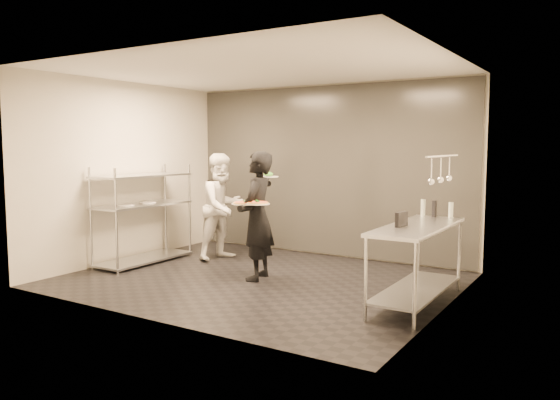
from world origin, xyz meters
The scene contains 13 objects.
room_shell centered at (0.00, 1.18, 1.40)m, with size 5.00×4.00×2.80m.
pass_rack centered at (-2.15, 0.00, 0.77)m, with size 0.60×1.60×1.50m.
prep_counter centered at (2.18, 0.00, 0.63)m, with size 0.60×1.80×0.92m.
utensil_rail centered at (2.43, 0.00, 1.55)m, with size 0.07×1.20×0.31m.
waiter centered at (-0.03, 0.03, 0.87)m, with size 0.63×0.41×1.73m, color black.
chef centered at (-1.26, 0.84, 0.84)m, with size 0.82×0.64×1.68m, color white.
pizza_plate_near centered at (-0.12, -0.13, 1.05)m, with size 0.35×0.35×0.05m.
pizza_plate_far centered at (0.11, -0.17, 1.07)m, with size 0.32×0.32×0.05m.
salad_plate centered at (-0.07, 0.37, 1.40)m, with size 0.28×0.28×0.07m.
pos_monitor centered at (2.06, -0.20, 1.00)m, with size 0.05×0.23×0.16m, color black.
bottle_green centered at (1.99, 0.80, 1.03)m, with size 0.06×0.06×0.21m, color #919E90.
bottle_clear centered at (2.34, 0.80, 1.02)m, with size 0.06×0.06×0.20m, color #919E90.
bottle_dark centered at (2.13, 0.80, 1.02)m, with size 0.06×0.06×0.21m, color black.
Camera 1 is at (4.08, -5.98, 1.82)m, focal length 35.00 mm.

